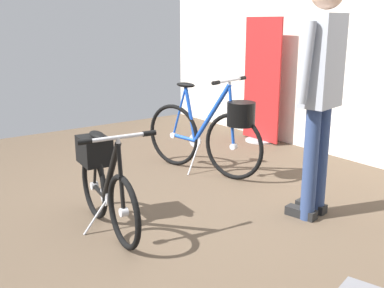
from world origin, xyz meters
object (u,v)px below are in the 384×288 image
object	(u,v)px
floor_banner_stand	(262,88)
folding_bike_foreground	(103,179)
visitor_near_wall	(321,83)
display_bike_left	(212,131)

from	to	relation	value
floor_banner_stand	folding_bike_foreground	bearing A→B (deg)	-66.70
floor_banner_stand	visitor_near_wall	bearing A→B (deg)	-34.25
visitor_near_wall	folding_bike_foreground	bearing A→B (deg)	-118.56
visitor_near_wall	display_bike_left	bearing A→B (deg)	179.69
floor_banner_stand	display_bike_left	distance (m)	1.48
folding_bike_foreground	visitor_near_wall	world-z (taller)	visitor_near_wall
floor_banner_stand	visitor_near_wall	xyz separation A→B (m)	(1.92, -1.31, 0.36)
floor_banner_stand	visitor_near_wall	distance (m)	2.35
display_bike_left	folding_bike_foreground	bearing A→B (deg)	-70.28
floor_banner_stand	display_bike_left	bearing A→B (deg)	-63.05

